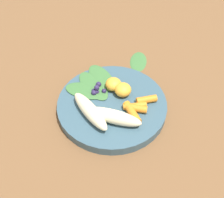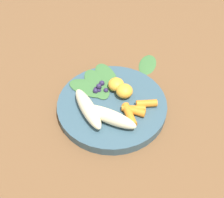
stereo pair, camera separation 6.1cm
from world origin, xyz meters
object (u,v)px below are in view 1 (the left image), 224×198
object	(u,v)px
banana_peeled_left	(113,117)
kale_leaf_stray	(138,61)
orange_segment_near	(113,84)
bowl	(112,105)
banana_peeled_right	(90,111)

from	to	relation	value
banana_peeled_left	kale_leaf_stray	xyz separation A→B (m)	(0.19, 0.16, -0.04)
banana_peeled_left	orange_segment_near	xyz separation A→B (m)	(0.06, 0.09, -0.00)
kale_leaf_stray	orange_segment_near	bearing A→B (deg)	159.78
orange_segment_near	kale_leaf_stray	world-z (taller)	orange_segment_near
bowl	kale_leaf_stray	size ratio (longest dim) A/B	2.86
banana_peeled_right	kale_leaf_stray	size ratio (longest dim) A/B	1.40
bowl	orange_segment_near	size ratio (longest dim) A/B	6.62
banana_peeled_left	kale_leaf_stray	world-z (taller)	banana_peeled_left
kale_leaf_stray	banana_peeled_right	bearing A→B (deg)	158.83
bowl	banana_peeled_right	xyz separation A→B (m)	(-0.06, -0.01, 0.03)
banana_peeled_right	orange_segment_near	bearing A→B (deg)	113.64
bowl	banana_peeled_left	bearing A→B (deg)	-120.52
bowl	banana_peeled_right	size ratio (longest dim) A/B	2.04
banana_peeled_left	kale_leaf_stray	size ratio (longest dim) A/B	1.40
orange_segment_near	banana_peeled_right	bearing A→B (deg)	-154.30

